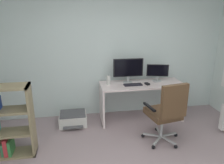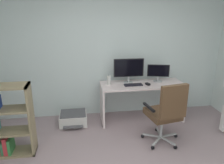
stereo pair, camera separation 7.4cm
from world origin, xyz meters
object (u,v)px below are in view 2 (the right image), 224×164
keyboard (133,85)px  desk (142,93)px  bookshelf (1,124)px  monitor_main (129,69)px  monitor_secondary (158,72)px  desktop_speaker (109,80)px  computer_mouse (148,84)px  office_chair (166,111)px  printer (73,118)px

keyboard → desk: bearing=19.2°
bookshelf → keyboard: bearing=18.9°
keyboard → monitor_main: bearing=108.3°
monitor_main → monitor_secondary: size_ratio=1.38×
desktop_speaker → computer_mouse: bearing=-10.4°
office_chair → keyboard: bearing=110.9°
monitor_main → desktop_speaker: monitor_main is taller
desktop_speaker → keyboard: bearing=-14.8°
monitor_main → desk: bearing=-20.2°
desk → office_chair: (0.13, -0.91, 0.03)m
desk → office_chair: 0.92m
desk → monitor_main: size_ratio=2.77×
monitor_secondary → bookshelf: (-2.67, -0.90, -0.43)m
desk → printer: desk is taller
monitor_secondary → desk: bearing=-164.5°
desk → bookshelf: 2.47m
computer_mouse → printer: bearing=161.0°
desktop_speaker → office_chair: 1.25m
desk → monitor_secondary: monitor_secondary is taller
keyboard → bookshelf: bearing=-161.9°
bookshelf → printer: (1.00, 0.80, -0.40)m
office_chair → printer: size_ratio=2.09×
desktop_speaker → printer: 1.00m
desk → monitor_secondary: bearing=15.5°
monitor_main → printer: monitor_main is taller
office_chair → desk: bearing=97.8°
office_chair → printer: office_chair is taller
desk → computer_mouse: 0.23m
office_chair → printer: 1.78m
printer → keyboard: bearing=-3.2°
monitor_secondary → office_chair: monitor_secondary is taller
desk → printer: bearing=-179.7°
desktop_speaker → office_chair: size_ratio=0.16×
desk → keyboard: 0.29m
monitor_secondary → office_chair: size_ratio=0.39×
computer_mouse → desktop_speaker: size_ratio=0.59×
office_chair → printer: bearing=148.2°
computer_mouse → monitor_secondary: bearing=18.7°
desktop_speaker → office_chair: office_chair is taller
monitor_main → printer: size_ratio=1.13×
desk → keyboard: bearing=-160.0°
computer_mouse → office_chair: bearing=-102.4°
monitor_main → printer: (-1.08, -0.10, -0.91)m
computer_mouse → office_chair: (0.05, -0.83, -0.17)m
bookshelf → computer_mouse: bearing=16.6°
monitor_main → desktop_speaker: bearing=-173.0°
keyboard → desktop_speaker: bearing=164.4°
computer_mouse → printer: size_ratio=0.20×
computer_mouse → bookshelf: 2.53m
desk → printer: (-1.34, -0.01, -0.44)m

